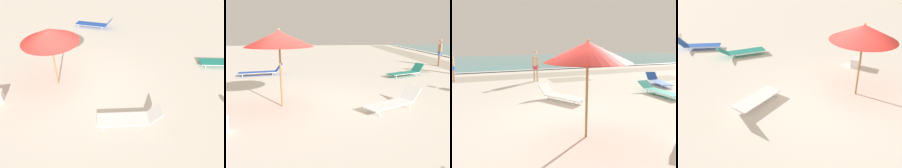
# 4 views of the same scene
# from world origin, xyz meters

# --- Properties ---
(ground_plane) EXTENTS (60.00, 60.00, 0.16)m
(ground_plane) POSITION_xyz_m (0.00, 0.01, -0.08)
(ground_plane) COLOR silver
(beach_umbrella) EXTENTS (2.07, 2.07, 2.42)m
(beach_umbrella) POSITION_xyz_m (0.12, -0.71, 2.10)
(beach_umbrella) COLOR #9E7547
(beach_umbrella) RESTS_ON ground_plane
(sun_lounger_under_umbrella) EXTENTS (1.59, 2.06, 0.58)m
(sun_lounger_under_umbrella) POSITION_xyz_m (0.67, 2.72, 0.22)
(sun_lounger_under_umbrella) COLOR white
(sun_lounger_under_umbrella) RESTS_ON ground_plane
(sun_lounger_beside_umbrella) EXTENTS (1.15, 2.13, 0.57)m
(sun_lounger_beside_umbrella) POSITION_xyz_m (6.73, 3.84, 0.22)
(sun_lounger_beside_umbrella) COLOR blue
(sun_lounger_beside_umbrella) RESTS_ON ground_plane
(sun_lounger_near_water_left) EXTENTS (0.66, 2.16, 0.47)m
(sun_lounger_near_water_left) POSITION_xyz_m (5.07, 2.06, 0.20)
(sun_lounger_near_water_left) COLOR #1E8475
(sun_lounger_near_water_left) RESTS_ON ground_plane
(cooler_box) EXTENTS (0.60, 0.61, 0.37)m
(cooler_box) POSITION_xyz_m (2.00, -2.04, 0.19)
(cooler_box) COLOR white
(cooler_box) RESTS_ON ground_plane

